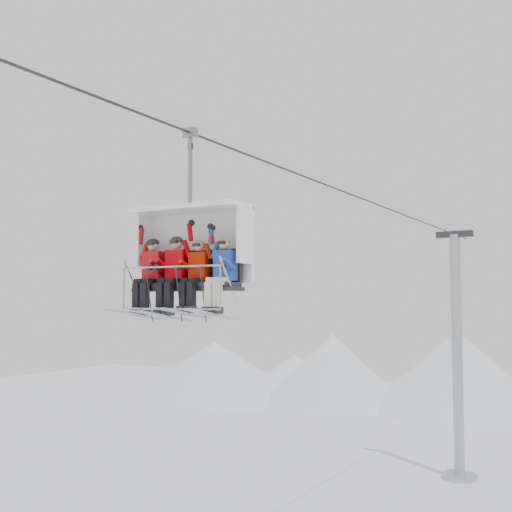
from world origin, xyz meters
The scene contains 8 objects.
ridgeline centered at (-1.58, 42.05, 2.84)m, with size 72.00×21.00×7.00m.
lift_tower_right centered at (0.00, 22.00, 5.78)m, with size 2.00×1.80×13.48m.
haul_cable centered at (0.00, 0.00, 13.30)m, with size 0.06×0.06×50.00m, color #303036.
chairlift_carrier centered at (0.00, -2.74, 10.75)m, with size 2.73×1.17×3.98m.
skier_far_left centered at (-0.93, -3.04, 10.26)m, with size 0.46×1.69×1.80m.
skier_center_left centered at (-0.27, -3.04, 10.27)m, with size 0.47×1.69×1.82m.
skier_center_right centered at (0.32, -3.05, 10.22)m, with size 0.42×1.69×1.66m.
skier_far_right centered at (0.96, -3.05, 10.23)m, with size 0.43×1.69×1.70m.
Camera 1 is at (8.19, -14.13, 9.62)m, focal length 45.00 mm.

